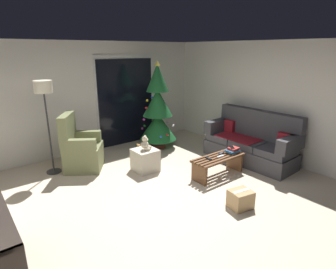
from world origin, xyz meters
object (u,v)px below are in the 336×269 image
(couch, at_px, (251,143))
(floor_lamp, at_px, (44,96))
(coffee_table, at_px, (218,163))
(remote_black, at_px, (208,158))
(remote_graphite, at_px, (221,153))
(cell_phone, at_px, (232,147))
(teddy_bear_cream, at_px, (145,144))
(teddy_bear_honey_by_tree, at_px, (139,151))
(cardboard_box_taped_mid_floor, at_px, (240,199))
(ottoman, at_px, (145,160))
(remote_white, at_px, (220,156))
(book_stack, at_px, (233,150))
(armchair, at_px, (81,150))
(christmas_tree, at_px, (158,111))

(couch, relative_size, floor_lamp, 1.10)
(coffee_table, height_order, remote_black, remote_black)
(remote_black, relative_size, remote_graphite, 1.00)
(cell_phone, height_order, teddy_bear_cream, teddy_bear_cream)
(remote_graphite, relative_size, cell_phone, 1.08)
(remote_black, xyz_separation_m, floor_lamp, (-2.19, 2.05, 1.11))
(teddy_bear_honey_by_tree, xyz_separation_m, cardboard_box_taped_mid_floor, (0.05, -2.78, 0.02))
(ottoman, bearing_deg, floor_lamp, 144.63)
(ottoman, relative_size, cardboard_box_taped_mid_floor, 1.16)
(couch, distance_m, cardboard_box_taped_mid_floor, 2.01)
(remote_graphite, height_order, teddy_bear_cream, teddy_bear_cream)
(cardboard_box_taped_mid_floor, bearing_deg, teddy_bear_cream, 100.42)
(remote_white, bearing_deg, couch, 97.25)
(book_stack, relative_size, cell_phone, 2.00)
(floor_lamp, bearing_deg, remote_black, -43.16)
(remote_graphite, relative_size, cardboard_box_taped_mid_floor, 0.41)
(couch, relative_size, coffee_table, 1.79)
(remote_black, xyz_separation_m, remote_white, (0.25, -0.07, 0.00))
(couch, height_order, remote_white, couch)
(couch, relative_size, armchair, 1.74)
(couch, distance_m, armchair, 3.54)
(armchair, relative_size, cardboard_box_taped_mid_floor, 2.99)
(couch, distance_m, book_stack, 0.75)
(book_stack, distance_m, christmas_tree, 2.11)
(couch, xyz_separation_m, remote_graphite, (-0.95, -0.00, -0.01))
(coffee_table, distance_m, ottoman, 1.42)
(remote_white, relative_size, book_stack, 0.54)
(teddy_bear_honey_by_tree, bearing_deg, remote_graphite, -65.61)
(christmas_tree, bearing_deg, floor_lamp, 177.76)
(book_stack, bearing_deg, cardboard_box_taped_mid_floor, -135.16)
(cell_phone, height_order, teddy_bear_honey_by_tree, cell_phone)
(book_stack, bearing_deg, cell_phone, 112.00)
(cell_phone, bearing_deg, remote_graphite, -168.65)
(remote_white, relative_size, teddy_bear_cream, 0.55)
(remote_white, relative_size, armchair, 0.14)
(remote_graphite, distance_m, ottoman, 1.49)
(remote_black, height_order, ottoman, ottoman)
(floor_lamp, xyz_separation_m, ottoman, (1.46, -1.04, -1.29))
(remote_graphite, xyz_separation_m, teddy_bear_honey_by_tree, (-0.79, 1.73, -0.27))
(coffee_table, bearing_deg, teddy_bear_cream, 132.28)
(cell_phone, distance_m, teddy_bear_cream, 1.68)
(teddy_bear_cream, height_order, cardboard_box_taped_mid_floor, teddy_bear_cream)
(couch, xyz_separation_m, ottoman, (-2.07, 0.98, -0.18))
(remote_white, bearing_deg, teddy_bear_honey_by_tree, -158.67)
(couch, relative_size, ottoman, 4.47)
(ottoman, bearing_deg, couch, -25.32)
(coffee_table, distance_m, teddy_bear_honey_by_tree, 1.91)
(cell_phone, relative_size, teddy_bear_cream, 0.50)
(couch, height_order, armchair, armchair)
(remote_graphite, height_order, cell_phone, cell_phone)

